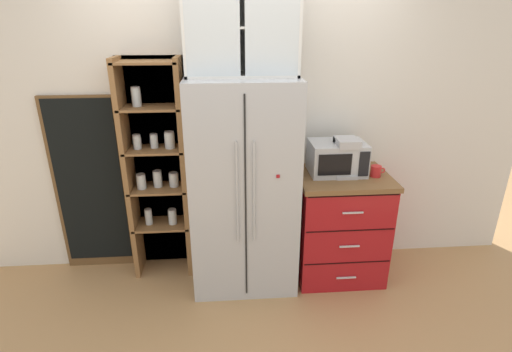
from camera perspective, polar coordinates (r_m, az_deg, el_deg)
The scene contains 12 objects.
ground_plane at distance 3.52m, azimuth -1.63°, elevation -14.68°, with size 10.67×10.67×0.00m, color tan.
wall_back_cream at distance 3.33m, azimuth -2.23°, elevation 7.59°, with size 4.97×0.10×2.55m, color silver.
refrigerator at distance 3.12m, azimuth -1.83°, elevation -1.52°, with size 0.83×0.65×1.71m.
pantry_shelf_column at distance 3.36m, azimuth -14.09°, elevation 1.22°, with size 0.53×0.31×1.84m.
counter_cabinet at distance 3.44m, azimuth 11.97°, elevation -6.97°, with size 0.75×0.63×0.92m.
microwave at distance 3.23m, azimuth 11.70°, elevation 2.62°, with size 0.44×0.33×0.26m.
coffee_maker at distance 3.20m, azimuth 12.79°, elevation 2.81°, with size 0.17×0.20×0.31m.
mug_charcoal at distance 3.23m, azimuth 12.67°, elevation 1.00°, with size 0.12×0.09×0.10m.
mug_red at distance 3.26m, azimuth 17.09°, elevation 0.67°, with size 0.12×0.08×0.09m.
bottle_amber at distance 3.20m, azimuth 12.81°, elevation 1.96°, with size 0.06×0.06×0.26m.
upper_cabinet at distance 2.91m, azimuth -2.18°, elevation 20.78°, with size 0.79×0.32×0.65m.
chalkboard_menu at distance 3.61m, azimuth -22.93°, elevation -1.37°, with size 0.60×0.04×1.55m.
Camera 1 is at (-0.13, -2.83, 2.09)m, focal length 27.48 mm.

